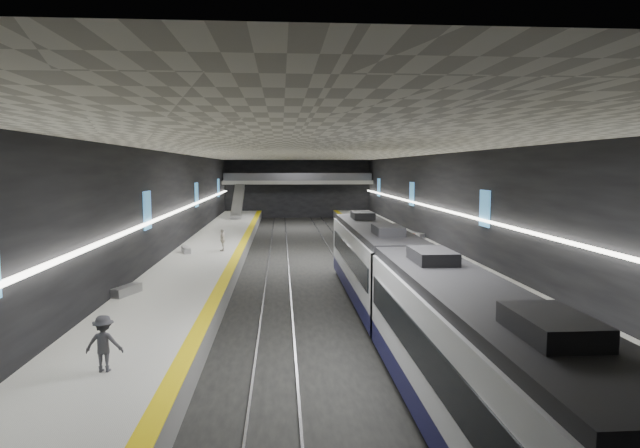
{
  "coord_description": "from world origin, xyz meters",
  "views": [
    {
      "loc": [
        -2.25,
        -39.13,
        6.92
      ],
      "look_at": [
        1.0,
        5.62,
        2.2
      ],
      "focal_mm": 30.0,
      "sensor_mm": 36.0,
      "label": 1
    }
  ],
  "objects": [
    {
      "name": "passenger_left_a",
      "position": [
        -6.45,
        -1.07,
        1.8
      ],
      "size": [
        0.49,
        0.98,
        1.6
      ],
      "primitive_type": "imported",
      "rotation": [
        0.0,
        0.0,
        -1.46
      ],
      "color": "silver",
      "rests_on": "platform_left"
    },
    {
      "name": "ad_posters",
      "position": [
        -0.0,
        1.0,
        4.5
      ],
      "size": [
        19.94,
        53.5,
        2.2
      ],
      "color": "#4088C2",
      "rests_on": "wall_left"
    },
    {
      "name": "passenger_left_b",
      "position": [
        -7.42,
        -23.67,
        1.83
      ],
      "size": [
        1.08,
        0.63,
        1.66
      ],
      "primitive_type": "imported",
      "rotation": [
        0.0,
        0.0,
        3.13
      ],
      "color": "#3C3B42",
      "rests_on": "platform_left"
    },
    {
      "name": "platform_left",
      "position": [
        -7.5,
        0.0,
        0.5
      ],
      "size": [
        5.0,
        70.0,
        1.0
      ],
      "primitive_type": "cube",
      "color": "slate",
      "rests_on": "ground"
    },
    {
      "name": "cove_light_right",
      "position": [
        9.8,
        0.0,
        3.8
      ],
      "size": [
        0.25,
        68.6,
        0.12
      ],
      "primitive_type": "cube",
      "color": "white",
      "rests_on": "wall_right"
    },
    {
      "name": "bench_left_near",
      "position": [
        -9.5,
        -14.07,
        1.22
      ],
      "size": [
        1.08,
        1.85,
        0.44
      ],
      "primitive_type": "cube",
      "rotation": [
        0.0,
        0.0,
        -0.35
      ],
      "color": "#99999E",
      "rests_on": "platform_left"
    },
    {
      "name": "tactile_strip_left",
      "position": [
        -5.3,
        0.0,
        1.02
      ],
      "size": [
        0.6,
        70.0,
        0.02
      ],
      "primitive_type": "cube",
      "color": "#DBBE0B",
      "rests_on": "platform_left"
    },
    {
      "name": "mezzanine_bridge",
      "position": [
        0.0,
        32.93,
        5.04
      ],
      "size": [
        20.0,
        3.0,
        1.5
      ],
      "color": "gray",
      "rests_on": "wall_left"
    },
    {
      "name": "cove_light_left",
      "position": [
        -9.8,
        0.0,
        3.8
      ],
      "size": [
        0.25,
        68.6,
        0.12
      ],
      "primitive_type": "cube",
      "color": "white",
      "rests_on": "wall_left"
    },
    {
      "name": "tactile_strip_right",
      "position": [
        5.3,
        0.0,
        1.02
      ],
      "size": [
        0.6,
        70.0,
        0.02
      ],
      "primitive_type": "cube",
      "color": "#DBBE0B",
      "rests_on": "platform_right"
    },
    {
      "name": "tile_surface_left",
      "position": [
        -7.5,
        0.0,
        1.01
      ],
      "size": [
        5.0,
        70.0,
        0.02
      ],
      "primitive_type": "cube",
      "color": "#B7B7B2",
      "rests_on": "platform_left"
    },
    {
      "name": "bench_left_far",
      "position": [
        -8.94,
        -1.57,
        1.2
      ],
      "size": [
        0.92,
        1.71,
        0.4
      ],
      "primitive_type": "cube",
      "rotation": [
        0.0,
        0.0,
        0.3
      ],
      "color": "#99999E",
      "rests_on": "platform_left"
    },
    {
      "name": "wall_back",
      "position": [
        0.0,
        35.0,
        4.0
      ],
      "size": [
        20.0,
        0.04,
        8.0
      ],
      "primitive_type": "cube",
      "color": "black",
      "rests_on": "ground"
    },
    {
      "name": "bench_right_near",
      "position": [
        8.58,
        -9.99,
        1.2
      ],
      "size": [
        0.48,
        1.63,
        0.4
      ],
      "primitive_type": "cube",
      "rotation": [
        0.0,
        0.0,
        0.02
      ],
      "color": "#99999E",
      "rests_on": "platform_right"
    },
    {
      "name": "train",
      "position": [
        2.5,
        -19.23,
        2.2
      ],
      "size": [
        2.69,
        29.6,
        3.6
      ],
      "color": "#10103C",
      "rests_on": "ground"
    },
    {
      "name": "escalator",
      "position": [
        -7.5,
        26.0,
        2.9
      ],
      "size": [
        1.2,
        7.5,
        3.92
      ],
      "primitive_type": "cube",
      "rotation": [
        0.44,
        0.0,
        0.0
      ],
      "color": "#99999E",
      "rests_on": "platform_left"
    },
    {
      "name": "ground",
      "position": [
        0.0,
        0.0,
        0.0
      ],
      "size": [
        70.0,
        70.0,
        0.0
      ],
      "primitive_type": "plane",
      "color": "black",
      "rests_on": "ground"
    },
    {
      "name": "passenger_right_a",
      "position": [
        6.34,
        -5.25,
        1.84
      ],
      "size": [
        0.62,
        0.72,
        1.67
      ],
      "primitive_type": "imported",
      "rotation": [
        0.0,
        0.0,
        1.15
      ],
      "color": "#AA5D3F",
      "rests_on": "platform_right"
    },
    {
      "name": "ceiling",
      "position": [
        0.0,
        0.0,
        8.0
      ],
      "size": [
        20.0,
        70.0,
        0.04
      ],
      "primitive_type": "cube",
      "rotation": [
        3.14,
        0.0,
        0.0
      ],
      "color": "beige",
      "rests_on": "wall_left"
    },
    {
      "name": "tile_surface_right",
      "position": [
        7.5,
        0.0,
        1.01
      ],
      "size": [
        5.0,
        70.0,
        0.02
      ],
      "primitive_type": "cube",
      "color": "#B7B7B2",
      "rests_on": "platform_right"
    },
    {
      "name": "rails",
      "position": [
        -0.0,
        0.0,
        0.06
      ],
      "size": [
        6.52,
        70.0,
        0.12
      ],
      "color": "gray",
      "rests_on": "ground"
    },
    {
      "name": "wall_left",
      "position": [
        -10.0,
        0.0,
        4.0
      ],
      "size": [
        0.04,
        70.0,
        8.0
      ],
      "primitive_type": "cube",
      "color": "black",
      "rests_on": "ground"
    },
    {
      "name": "bench_right_far",
      "position": [
        9.06,
        5.05,
        1.23
      ],
      "size": [
        1.24,
        1.98,
        0.47
      ],
      "primitive_type": "cube",
      "rotation": [
        0.0,
        0.0,
        0.4
      ],
      "color": "#99999E",
      "rests_on": "platform_right"
    },
    {
      "name": "wall_right",
      "position": [
        10.0,
        0.0,
        4.0
      ],
      "size": [
        0.04,
        70.0,
        8.0
      ],
      "primitive_type": "cube",
      "color": "black",
      "rests_on": "ground"
    },
    {
      "name": "platform_right",
      "position": [
        7.5,
        0.0,
        0.5
      ],
      "size": [
        5.0,
        70.0,
        1.0
      ],
      "primitive_type": "cube",
      "color": "slate",
      "rests_on": "ground"
    }
  ]
}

